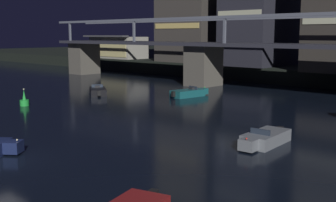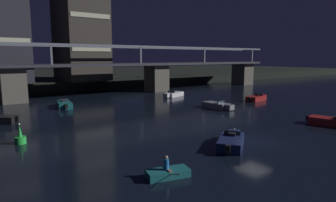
{
  "view_description": "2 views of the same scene",
  "coord_description": "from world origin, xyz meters",
  "px_view_note": "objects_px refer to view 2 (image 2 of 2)",
  "views": [
    {
      "loc": [
        22.56,
        -10.43,
        7.09
      ],
      "look_at": [
        -2.02,
        16.45,
        1.37
      ],
      "focal_mm": 45.45,
      "sensor_mm": 36.0,
      "label": 1
    },
    {
      "loc": [
        -19.88,
        -15.35,
        7.15
      ],
      "look_at": [
        2.14,
        15.88,
        1.38
      ],
      "focal_mm": 30.98,
      "sensor_mm": 36.0,
      "label": 2
    }
  ],
  "objects_px": {
    "speedboat_near_right": "(173,94)",
    "channel_buoy": "(20,138)",
    "speedboat_near_left": "(231,141)",
    "speedboat_near_center": "(64,104)",
    "river_bridge": "(95,73)",
    "speedboat_mid_right": "(257,98)",
    "dinghy_with_paddler": "(168,173)",
    "speedboat_mid_center": "(332,122)",
    "speedboat_mid_left": "(217,105)",
    "tower_central": "(79,3)"
  },
  "relations": [
    {
      "from": "tower_central",
      "to": "speedboat_mid_left",
      "type": "distance_m",
      "value": 40.78
    },
    {
      "from": "speedboat_near_right",
      "to": "tower_central",
      "type": "bearing_deg",
      "value": 113.35
    },
    {
      "from": "speedboat_mid_right",
      "to": "channel_buoy",
      "type": "xyz_separation_m",
      "value": [
        -36.3,
        -4.36,
        0.06
      ]
    },
    {
      "from": "river_bridge",
      "to": "speedboat_mid_left",
      "type": "xyz_separation_m",
      "value": [
        9.07,
        -22.86,
        -3.81
      ]
    },
    {
      "from": "speedboat_mid_right",
      "to": "tower_central",
      "type": "bearing_deg",
      "value": 117.8
    },
    {
      "from": "speedboat_mid_left",
      "to": "dinghy_with_paddler",
      "type": "relative_size",
      "value": 1.88
    },
    {
      "from": "speedboat_near_left",
      "to": "channel_buoy",
      "type": "bearing_deg",
      "value": 142.33
    },
    {
      "from": "speedboat_mid_left",
      "to": "speedboat_mid_center",
      "type": "bearing_deg",
      "value": -80.3
    },
    {
      "from": "speedboat_mid_left",
      "to": "dinghy_with_paddler",
      "type": "xyz_separation_m",
      "value": [
        -19.41,
        -15.39,
        -0.14
      ]
    },
    {
      "from": "speedboat_near_center",
      "to": "speedboat_mid_right",
      "type": "relative_size",
      "value": 1.0
    },
    {
      "from": "channel_buoy",
      "to": "dinghy_with_paddler",
      "type": "relative_size",
      "value": 0.63
    },
    {
      "from": "speedboat_near_center",
      "to": "speedboat_near_right",
      "type": "bearing_deg",
      "value": 0.83
    },
    {
      "from": "tower_central",
      "to": "speedboat_near_right",
      "type": "xyz_separation_m",
      "value": [
        9.48,
        -21.97,
        -18.47
      ]
    },
    {
      "from": "speedboat_mid_left",
      "to": "dinghy_with_paddler",
      "type": "distance_m",
      "value": 24.77
    },
    {
      "from": "speedboat_mid_center",
      "to": "speedboat_mid_right",
      "type": "relative_size",
      "value": 0.99
    },
    {
      "from": "speedboat_mid_center",
      "to": "channel_buoy",
      "type": "height_order",
      "value": "channel_buoy"
    },
    {
      "from": "speedboat_mid_left",
      "to": "speedboat_mid_right",
      "type": "distance_m",
      "value": 10.88
    },
    {
      "from": "speedboat_near_left",
      "to": "speedboat_mid_right",
      "type": "relative_size",
      "value": 0.9
    },
    {
      "from": "river_bridge",
      "to": "speedboat_near_center",
      "type": "relative_size",
      "value": 16.79
    },
    {
      "from": "tower_central",
      "to": "dinghy_with_paddler",
      "type": "height_order",
      "value": "tower_central"
    },
    {
      "from": "speedboat_near_center",
      "to": "speedboat_mid_left",
      "type": "relative_size",
      "value": 1.0
    },
    {
      "from": "speedboat_near_left",
      "to": "speedboat_near_center",
      "type": "height_order",
      "value": "same"
    },
    {
      "from": "river_bridge",
      "to": "speedboat_near_center",
      "type": "bearing_deg",
      "value": -131.51
    },
    {
      "from": "speedboat_near_right",
      "to": "speedboat_mid_left",
      "type": "relative_size",
      "value": 0.98
    },
    {
      "from": "tower_central",
      "to": "speedboat_mid_right",
      "type": "xyz_separation_m",
      "value": [
        17.93,
        -34.01,
        -18.47
      ]
    },
    {
      "from": "tower_central",
      "to": "speedboat_near_left",
      "type": "distance_m",
      "value": 52.6
    },
    {
      "from": "speedboat_mid_center",
      "to": "tower_central",
      "type": "bearing_deg",
      "value": 100.9
    },
    {
      "from": "speedboat_mid_center",
      "to": "river_bridge",
      "type": "bearing_deg",
      "value": 107.19
    },
    {
      "from": "river_bridge",
      "to": "speedboat_mid_center",
      "type": "relative_size",
      "value": 16.96
    },
    {
      "from": "speedboat_mid_left",
      "to": "speedboat_mid_center",
      "type": "relative_size",
      "value": 1.01
    },
    {
      "from": "speedboat_mid_right",
      "to": "speedboat_mid_left",
      "type": "bearing_deg",
      "value": -171.32
    },
    {
      "from": "speedboat_near_left",
      "to": "speedboat_near_right",
      "type": "relative_size",
      "value": 0.92
    },
    {
      "from": "speedboat_mid_right",
      "to": "dinghy_with_paddler",
      "type": "height_order",
      "value": "dinghy_with_paddler"
    },
    {
      "from": "tower_central",
      "to": "speedboat_near_center",
      "type": "relative_size",
      "value": 6.44
    },
    {
      "from": "tower_central",
      "to": "speedboat_near_left",
      "type": "xyz_separation_m",
      "value": [
        -4.55,
        -49.04,
        -18.47
      ]
    },
    {
      "from": "tower_central",
      "to": "speedboat_mid_left",
      "type": "relative_size",
      "value": 6.45
    },
    {
      "from": "tower_central",
      "to": "dinghy_with_paddler",
      "type": "bearing_deg",
      "value": -103.48
    },
    {
      "from": "speedboat_near_right",
      "to": "channel_buoy",
      "type": "distance_m",
      "value": 32.33
    },
    {
      "from": "speedboat_near_left",
      "to": "speedboat_mid_right",
      "type": "distance_m",
      "value": 27.04
    },
    {
      "from": "speedboat_mid_left",
      "to": "speedboat_near_center",
      "type": "bearing_deg",
      "value": 142.49
    },
    {
      "from": "speedboat_near_left",
      "to": "speedboat_mid_right",
      "type": "bearing_deg",
      "value": 33.78
    },
    {
      "from": "speedboat_near_center",
      "to": "channel_buoy",
      "type": "xyz_separation_m",
      "value": [
        -8.1,
        -16.11,
        0.06
      ]
    },
    {
      "from": "speedboat_mid_right",
      "to": "dinghy_with_paddler",
      "type": "xyz_separation_m",
      "value": [
        -30.16,
        -17.03,
        -0.14
      ]
    },
    {
      "from": "speedboat_near_center",
      "to": "speedboat_mid_center",
      "type": "distance_m",
      "value": 34.27
    },
    {
      "from": "speedboat_mid_left",
      "to": "speedboat_near_left",
      "type": "bearing_deg",
      "value": -131.19
    },
    {
      "from": "speedboat_near_left",
      "to": "channel_buoy",
      "type": "height_order",
      "value": "channel_buoy"
    },
    {
      "from": "dinghy_with_paddler",
      "to": "speedboat_mid_center",
      "type": "bearing_deg",
      "value": 2.37
    },
    {
      "from": "speedboat_mid_right",
      "to": "channel_buoy",
      "type": "height_order",
      "value": "channel_buoy"
    },
    {
      "from": "speedboat_near_right",
      "to": "channel_buoy",
      "type": "height_order",
      "value": "channel_buoy"
    },
    {
      "from": "channel_buoy",
      "to": "dinghy_with_paddler",
      "type": "bearing_deg",
      "value": -64.15
    }
  ]
}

